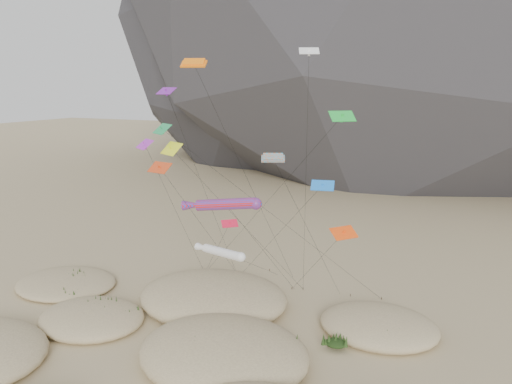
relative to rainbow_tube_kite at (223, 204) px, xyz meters
The scene contains 9 objects.
ground 17.71m from the rainbow_tube_kite, 84.49° to the right, with size 500.00×500.00×0.00m, color #CCB789.
dunes 14.25m from the rainbow_tube_kite, 92.71° to the right, with size 51.17×36.47×3.95m.
dune_grass 14.24m from the rainbow_tube_kite, 93.19° to the right, with size 41.35×26.05×1.48m.
kite_stakes 15.50m from the rainbow_tube_kite, 75.33° to the left, with size 22.16×4.47×0.30m.
rainbow_tube_kite is the anchor object (origin of this frame).
white_tube_kite 7.30m from the rainbow_tube_kite, 64.73° to the right, with size 6.14×19.95×9.75m.
orange_parafoil 13.59m from the rainbow_tube_kite, 132.40° to the right, with size 6.21×15.22×25.97m.
multi_parafoil 9.88m from the rainbow_tube_kite, 30.00° to the right, with size 3.77×14.97×17.89m.
delta_kites 5.60m from the rainbow_tube_kite, 59.86° to the right, with size 24.00×17.95×27.00m.
Camera 1 is at (21.47, -30.01, 23.57)m, focal length 35.00 mm.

